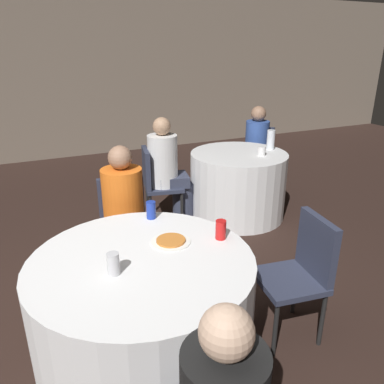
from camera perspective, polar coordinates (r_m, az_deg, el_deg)
The scene contains 17 objects.
ground_plane at distance 2.66m, azimuth -12.59°, elevation -24.00°, with size 16.00×16.00×0.00m, color black.
wall_back at distance 6.94m, azimuth -23.22°, elevation 15.80°, with size 16.00×0.06×2.80m.
table_near at distance 2.37m, azimuth -7.25°, elevation -17.92°, with size 1.29×1.29×0.75m.
table_far at distance 4.36m, azimuth 6.97°, elevation 1.11°, with size 1.09×1.09×0.75m.
chair_near_north at distance 3.19m, azimuth -10.38°, elevation -4.12°, with size 0.46×0.46×0.86m.
chair_near_east at distance 2.61m, azimuth 16.47°, elevation -10.82°, with size 0.46×0.45×0.86m.
chair_far_west at distance 4.10m, azimuth -5.64°, elevation 1.94°, with size 0.48×0.47×0.86m.
chair_far_northeast at distance 5.20m, azimuth 9.95°, elevation 5.93°, with size 0.57×0.57×0.86m.
person_blue_shirt at distance 5.03m, azimuth 9.56°, elevation 6.10°, with size 0.45×0.44×1.16m.
person_orange_shirt at distance 3.02m, azimuth -10.14°, elevation -4.20°, with size 0.35×0.50×1.17m.
person_white_shirt at distance 4.09m, azimuth -3.48°, elevation 3.12°, with size 0.50×0.36×1.19m.
pizza_plate_near at distance 2.31m, azimuth -3.24°, elevation -7.44°, with size 0.24×0.24×0.02m.
soda_can_red at distance 2.32m, azimuth 4.40°, elevation -5.75°, with size 0.07×0.07×0.12m.
soda_can_silver at distance 2.02m, azimuth -11.89°, elevation -10.67°, with size 0.07×0.07×0.12m.
soda_can_blue at distance 2.60m, azimuth -6.27°, elevation -2.75°, with size 0.07×0.07×0.12m.
bottle_far at distance 4.44m, azimuth 11.92°, elevation 7.80°, with size 0.09×0.09×0.23m.
cup_far at distance 4.18m, azimuth 10.57°, elevation 6.17°, with size 0.09×0.09×0.10m.
Camera 1 is at (-0.28, -1.87, 1.87)m, focal length 35.00 mm.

